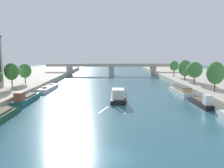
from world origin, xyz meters
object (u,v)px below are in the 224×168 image
moored_boat_left_upstream (49,88)px  tree_right_end_of_row (195,70)px  tree_right_third (174,66)px  tree_left_midway (11,72)px  tree_right_distant (185,68)px  barge_midriver (118,94)px  moored_boat_left_far (26,99)px  moored_boat_right_gap_after (201,102)px  tree_right_second (215,73)px  moored_boat_right_far (181,90)px  bridge_far (111,68)px  tree_left_second (25,71)px

moored_boat_left_upstream → tree_right_end_of_row: 46.20m
tree_right_third → tree_left_midway: bearing=-150.2°
tree_right_distant → tree_right_third: (-0.26, 13.33, 0.05)m
barge_midriver → moored_boat_left_far: bearing=-165.5°
barge_midriver → tree_left_midway: tree_left_midway is taller
moored_boat_right_gap_after → tree_right_second: (6.34, 8.03, 5.83)m
moored_boat_right_far → tree_right_third: tree_right_third is taller
moored_boat_right_gap_after → tree_right_end_of_row: size_ratio=1.53×
moored_boat_right_gap_after → barge_midriver: bearing=151.2°
barge_midriver → tree_left_midway: (-29.76, 4.86, 5.64)m
moored_boat_left_far → tree_right_end_of_row: size_ratio=1.99×
moored_boat_left_upstream → tree_left_midway: size_ratio=2.20×
tree_left_midway → tree_right_third: size_ratio=1.07×
tree_left_midway → tree_right_second: tree_right_second is taller
moored_boat_right_far → bridge_far: bearing=109.2°
moored_boat_left_far → tree_right_second: 47.10m
bridge_far → tree_left_midway: bearing=-115.5°
moored_boat_right_gap_after → bridge_far: (-19.74, 74.04, 3.04)m
tree_right_second → moored_boat_left_far: bearing=-175.4°
moored_boat_left_far → tree_right_third: (46.39, 41.54, 5.46)m
barge_midriver → tree_right_distant: bearing=42.5°
tree_right_second → bridge_far: 71.03m
moored_boat_left_far → moored_boat_right_gap_after: size_ratio=1.30×
barge_midriver → bridge_far: (-1.58, 64.04, 3.01)m
moored_boat_right_gap_after → tree_right_second: 11.77m
barge_midriver → tree_right_third: bearing=55.9°
moored_boat_right_far → tree_right_third: (5.82, 29.52, 5.42)m
tree_left_midway → tree_right_third: (54.06, 30.97, -0.13)m
tree_right_third → bridge_far: size_ratio=0.10×
tree_left_second → moored_boat_left_upstream: bearing=-16.2°
tree_left_second → tree_right_third: tree_right_third is taller
moored_boat_left_upstream → tree_right_second: tree_right_second is taller
tree_left_second → tree_right_distant: size_ratio=0.87×
tree_right_end_of_row → moored_boat_left_far: bearing=-159.0°
tree_left_midway → tree_right_end_of_row: 54.48m
moored_boat_left_far → tree_right_distant: (46.65, 28.21, 5.41)m
tree_left_midway → bridge_far: size_ratio=0.10×
moored_boat_right_far → bridge_far: (-20.06, 57.73, 2.93)m
moored_boat_left_far → tree_left_second: (-7.72, 20.98, 5.01)m
moored_boat_left_upstream → tree_right_second: size_ratio=2.02×
moored_boat_right_far → tree_right_distant: 18.10m
tree_right_distant → tree_right_end_of_row: bearing=-91.7°
tree_left_midway → tree_right_distant: 57.11m
moored_boat_right_gap_after → tree_left_second: (-47.97, 25.26, 5.07)m
moored_boat_right_far → tree_right_third: bearing=78.9°
moored_boat_left_far → bridge_far: bridge_far is taller
tree_right_third → tree_right_end_of_row: bearing=-90.1°
tree_right_second → bridge_far: (-26.08, 66.01, -2.80)m
tree_right_third → moored_boat_left_upstream: bearing=-153.4°
moored_boat_right_far → moored_boat_left_far: bearing=-163.5°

